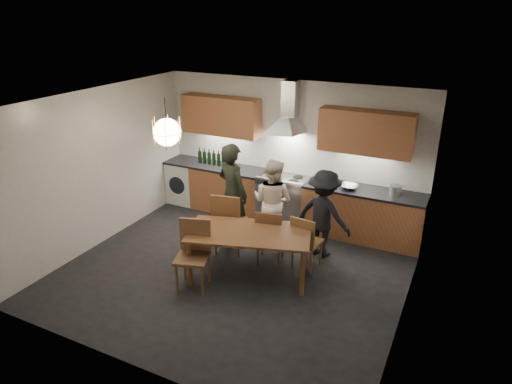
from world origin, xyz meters
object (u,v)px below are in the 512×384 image
at_px(person_left, 233,193).
at_px(person_mid, 273,202).
at_px(stock_pot, 395,190).
at_px(wine_bottles, 216,158).
at_px(dining_table, 249,237).
at_px(chair_front, 194,249).
at_px(mixing_bowl, 349,187).
at_px(person_right, 324,214).
at_px(chair_back_left, 228,219).

relative_size(person_left, person_mid, 1.17).
xyz_separation_m(person_left, stock_pot, (2.46, 1.10, 0.10)).
distance_m(person_mid, wine_bottles, 1.79).
xyz_separation_m(dining_table, person_left, (-0.78, 0.93, 0.21)).
relative_size(chair_front, person_mid, 0.68).
relative_size(person_mid, mixing_bowl, 4.96).
bearing_deg(chair_front, wine_bottles, 96.17).
bearing_deg(person_mid, person_right, -177.55).
relative_size(person_mid, person_right, 1.02).
xyz_separation_m(chair_back_left, chair_front, (0.01, -1.01, -0.03)).
bearing_deg(chair_front, chair_back_left, 72.96).
bearing_deg(dining_table, stock_pot, 33.07).
bearing_deg(person_left, chair_back_left, 129.37).
xyz_separation_m(dining_table, wine_bottles, (-1.72, 1.98, 0.39)).
height_order(chair_back_left, wine_bottles, wine_bottles).
bearing_deg(chair_back_left, person_mid, -136.47).
distance_m(chair_back_left, person_right, 1.53).
height_order(person_right, stock_pot, person_right).
distance_m(chair_back_left, person_left, 0.54).
bearing_deg(stock_pot, wine_bottles, -179.28).
height_order(chair_back_left, chair_front, chair_back_left).
distance_m(person_right, stock_pot, 1.32).
relative_size(dining_table, wine_bottles, 2.38).
bearing_deg(person_mid, person_left, 26.55).
xyz_separation_m(stock_pot, wine_bottles, (-3.40, -0.04, 0.08)).
relative_size(person_right, stock_pot, 7.48).
bearing_deg(person_left, person_mid, -139.00).
bearing_deg(mixing_bowl, chair_back_left, -137.76).
distance_m(person_left, stock_pot, 2.70).
bearing_deg(wine_bottles, chair_back_left, -53.96).
bearing_deg(person_mid, dining_table, 103.21).
height_order(dining_table, stock_pot, stock_pot).
height_order(dining_table, chair_back_left, chair_back_left).
height_order(person_left, person_right, person_left).
distance_m(person_left, wine_bottles, 1.42).
bearing_deg(mixing_bowl, person_right, -102.32).
xyz_separation_m(person_mid, wine_bottles, (-1.57, 0.82, 0.31)).
bearing_deg(stock_pot, mixing_bowl, -170.80).
relative_size(person_left, stock_pot, 8.95).
xyz_separation_m(dining_table, mixing_bowl, (0.94, 1.90, 0.27)).
bearing_deg(dining_table, person_mid, 80.19).
xyz_separation_m(mixing_bowl, wine_bottles, (-2.65, 0.08, 0.11)).
distance_m(person_left, person_mid, 0.68).
bearing_deg(person_left, chair_front, 116.63).
bearing_deg(wine_bottles, dining_table, -49.10).
height_order(dining_table, wine_bottles, wine_bottles).
bearing_deg(person_mid, chair_front, 80.37).
bearing_deg(chair_front, person_left, 78.85).
height_order(mixing_bowl, wine_bottles, wine_bottles).
bearing_deg(mixing_bowl, stock_pot, 9.20).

